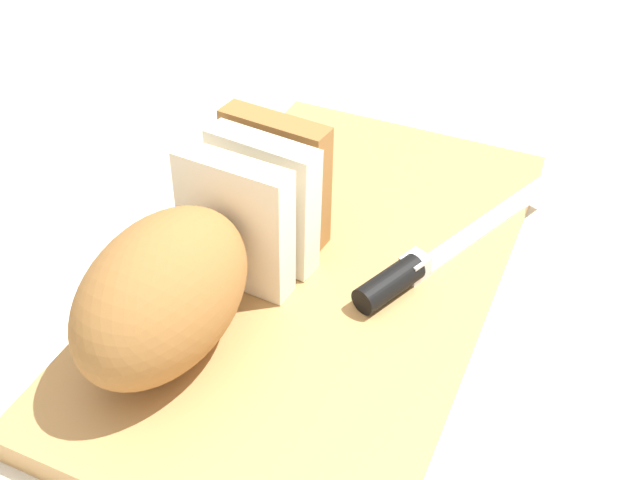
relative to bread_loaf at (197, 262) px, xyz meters
The scene contains 6 objects.
ground_plane 0.13m from the bread_loaf, 35.50° to the right, with size 3.00×3.00×0.00m, color silver.
cutting_board 0.12m from the bread_loaf, 35.50° to the right, with size 0.47×0.26×0.02m, color tan.
bread_loaf is the anchor object (origin of this frame).
bread_knife 0.17m from the bread_loaf, 51.30° to the right, with size 0.23×0.11×0.02m.
crumb_near_knife 0.07m from the bread_loaf, ahead, with size 0.00×0.00×0.00m, color tan.
crumb_near_loaf 0.09m from the bread_loaf, ahead, with size 0.00×0.00×0.00m, color tan.
Camera 1 is at (-0.41, -0.18, 0.43)m, focal length 42.92 mm.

